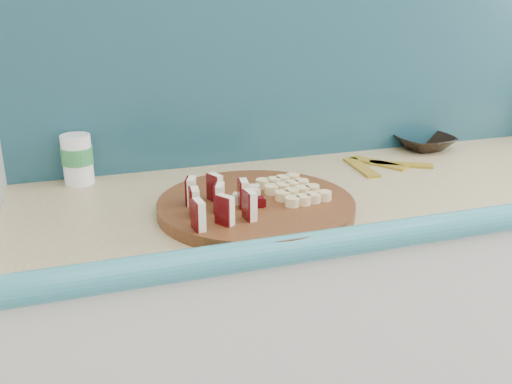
{
  "coord_description": "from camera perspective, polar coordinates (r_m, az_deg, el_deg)",
  "views": [
    {
      "loc": [
        -0.83,
        0.28,
        1.39
      ],
      "look_at": [
        -0.45,
        1.4,
        0.96
      ],
      "focal_mm": 40.0,
      "sensor_mm": 36.0,
      "label": 1
    }
  ],
  "objects": [
    {
      "name": "kitchen_counter",
      "position": [
        1.8,
        16.46,
        -12.22
      ],
      "size": [
        2.2,
        0.63,
        0.91
      ],
      "color": "white",
      "rests_on": "ground"
    },
    {
      "name": "backsplash",
      "position": [
        1.79,
        13.46,
        12.12
      ],
      "size": [
        2.2,
        0.02,
        0.5
      ],
      "primitive_type": "cube",
      "color": "teal",
      "rests_on": "kitchen_counter"
    },
    {
      "name": "cutting_board",
      "position": [
        1.28,
        -0.0,
        -1.42
      ],
      "size": [
        0.51,
        0.51,
        0.03
      ],
      "primitive_type": "cylinder",
      "rotation": [
        0.0,
        0.0,
        0.17
      ],
      "color": "#45240E",
      "rests_on": "kitchen_counter"
    },
    {
      "name": "apple_wedges",
      "position": [
        1.19,
        -3.95,
        -0.82
      ],
      "size": [
        0.14,
        0.19,
        0.06
      ],
      "color": "#F6EEC4",
      "rests_on": "cutting_board"
    },
    {
      "name": "apple_chunks",
      "position": [
        1.25,
        -1.1,
        -0.6
      ],
      "size": [
        0.06,
        0.08,
        0.02
      ],
      "color": "beige",
      "rests_on": "cutting_board"
    },
    {
      "name": "banana_slices",
      "position": [
        1.31,
        3.67,
        0.25
      ],
      "size": [
        0.13,
        0.18,
        0.02
      ],
      "color": "beige",
      "rests_on": "cutting_board"
    },
    {
      "name": "brown_bowl",
      "position": [
        1.84,
        16.43,
        4.8
      ],
      "size": [
        0.19,
        0.19,
        0.04
      ],
      "primitive_type": "imported",
      "rotation": [
        0.0,
        0.0,
        0.08
      ],
      "color": "black",
      "rests_on": "kitchen_counter"
    },
    {
      "name": "canister",
      "position": [
        1.51,
        -17.43,
        3.24
      ],
      "size": [
        0.08,
        0.08,
        0.13
      ],
      "rotation": [
        0.0,
        0.0,
        0.35
      ],
      "color": "white",
      "rests_on": "kitchen_counter"
    },
    {
      "name": "banana_peel",
      "position": [
        1.64,
        12.32,
        2.66
      ],
      "size": [
        0.23,
        0.19,
        0.01
      ],
      "rotation": [
        0.0,
        0.0,
        0.36
      ],
      "color": "gold",
      "rests_on": "kitchen_counter"
    }
  ]
}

